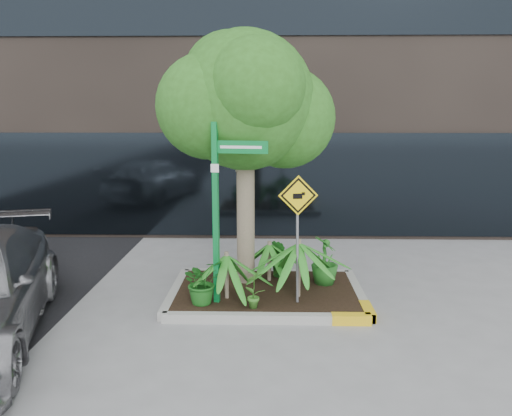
{
  "coord_description": "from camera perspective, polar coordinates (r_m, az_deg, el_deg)",
  "views": [
    {
      "loc": [
        0.22,
        -7.98,
        3.14
      ],
      "look_at": [
        0.02,
        0.2,
        1.61
      ],
      "focal_mm": 35.0,
      "sensor_mm": 36.0,
      "label": 1
    }
  ],
  "objects": [
    {
      "name": "ground",
      "position": [
        8.58,
        -0.18,
        -10.86
      ],
      "size": [
        80.0,
        80.0,
        0.0
      ],
      "primitive_type": "plane",
      "color": "gray",
      "rests_on": "ground"
    },
    {
      "name": "planter",
      "position": [
        8.8,
        1.39,
        -9.61
      ],
      "size": [
        3.35,
        2.36,
        0.15
      ],
      "color": "#9E9E99",
      "rests_on": "ground"
    },
    {
      "name": "tree",
      "position": [
        8.74,
        -1.25,
        12.15
      ],
      "size": [
        3.08,
        2.73,
        4.62
      ],
      "color": "gray",
      "rests_on": "ground"
    },
    {
      "name": "palm_front",
      "position": [
        8.23,
        4.94,
        -4.0
      ],
      "size": [
        1.11,
        1.11,
        1.23
      ],
      "color": "gray",
      "rests_on": "ground"
    },
    {
      "name": "palm_left",
      "position": [
        8.19,
        -3.4,
        -5.39
      ],
      "size": [
        0.89,
        0.89,
        0.98
      ],
      "color": "gray",
      "rests_on": "ground"
    },
    {
      "name": "palm_back",
      "position": [
        9.06,
        1.54,
        -4.11
      ],
      "size": [
        0.83,
        0.83,
        0.92
      ],
      "color": "gray",
      "rests_on": "ground"
    },
    {
      "name": "shrub_a",
      "position": [
        8.12,
        -6.16,
        -8.34
      ],
      "size": [
        0.92,
        0.92,
        0.73
      ],
      "primitive_type": "imported",
      "rotation": [
        0.0,
        0.0,
        0.72
      ],
      "color": "#1B5E1A",
      "rests_on": "planter"
    },
    {
      "name": "shrub_b",
      "position": [
        9.04,
        7.88,
        -5.93
      ],
      "size": [
        0.54,
        0.54,
        0.86
      ],
      "primitive_type": "imported",
      "rotation": [
        0.0,
        0.0,
        1.7
      ],
      "color": "#20631D",
      "rests_on": "planter"
    },
    {
      "name": "shrub_c",
      "position": [
        7.9,
        -0.25,
        -9.24
      ],
      "size": [
        0.46,
        0.46,
        0.62
      ],
      "primitive_type": "imported",
      "rotation": [
        0.0,
        0.0,
        3.9
      ],
      "color": "#367323",
      "rests_on": "planter"
    },
    {
      "name": "shrub_d",
      "position": [
        9.33,
        2.78,
        -5.76
      ],
      "size": [
        0.49,
        0.49,
        0.73
      ],
      "primitive_type": "imported",
      "rotation": [
        0.0,
        0.0,
        5.0
      ],
      "color": "#1A5B1A",
      "rests_on": "planter"
    },
    {
      "name": "street_sign_post",
      "position": [
        7.86,
        -4.11,
        1.34
      ],
      "size": [
        0.89,
        0.99,
        3.04
      ],
      "rotation": [
        0.0,
        0.0,
        -0.19
      ],
      "color": "#0B7F36",
      "rests_on": "ground"
    },
    {
      "name": "cattle_sign",
      "position": [
        7.91,
        4.8,
        -1.07
      ],
      "size": [
        0.63,
        0.19,
        2.06
      ],
      "rotation": [
        0.0,
        0.0,
        0.13
      ],
      "color": "slate",
      "rests_on": "ground"
    }
  ]
}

